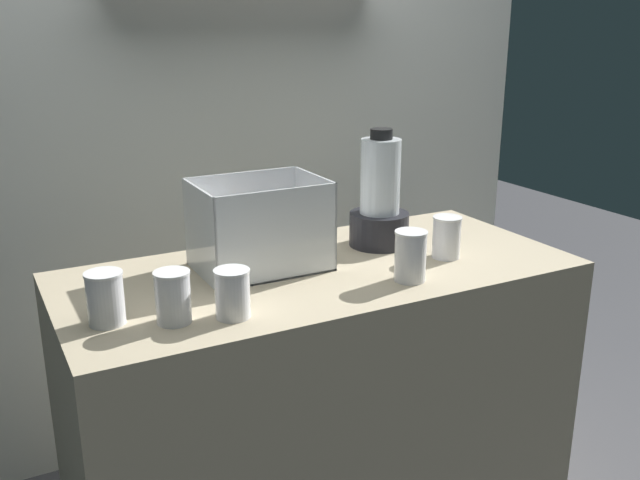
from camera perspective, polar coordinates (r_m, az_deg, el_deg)
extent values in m
cube|color=tan|center=(2.10, 0.00, -13.91)|extent=(1.40, 0.64, 0.90)
cube|color=silver|center=(2.52, -8.37, 10.58)|extent=(2.60, 0.04, 2.50)
cube|color=white|center=(1.92, -4.87, -2.14)|extent=(0.34, 0.25, 0.01)
cube|color=white|center=(1.78, -3.44, 0.30)|extent=(0.34, 0.01, 0.24)
cube|color=white|center=(1.99, -6.33, 2.12)|extent=(0.34, 0.01, 0.24)
cube|color=white|center=(1.83, -9.79, 0.56)|extent=(0.01, 0.25, 0.24)
cube|color=white|center=(1.95, -0.44, 1.91)|extent=(0.01, 0.25, 0.24)
cone|color=orange|center=(1.91, -4.34, -1.54)|extent=(0.14, 0.16, 0.03)
cone|color=orange|center=(1.94, -3.00, -1.31)|extent=(0.17, 0.03, 0.03)
cone|color=orange|center=(1.89, -6.09, -1.73)|extent=(0.14, 0.17, 0.03)
cone|color=orange|center=(1.88, -6.39, -1.98)|extent=(0.06, 0.17, 0.03)
cone|color=orange|center=(1.91, -4.71, -0.78)|extent=(0.13, 0.12, 0.03)
cone|color=orange|center=(1.88, -4.40, -0.81)|extent=(0.16, 0.08, 0.03)
cylinder|color=black|center=(2.09, 4.84, 0.92)|extent=(0.18, 0.18, 0.10)
cylinder|color=silver|center=(2.05, 4.95, 5.19)|extent=(0.12, 0.12, 0.22)
cylinder|color=red|center=(2.08, 4.89, 2.77)|extent=(0.11, 0.11, 0.04)
cylinder|color=black|center=(2.03, 5.04, 8.63)|extent=(0.06, 0.06, 0.03)
cylinder|color=white|center=(1.62, -17.13, -4.66)|extent=(0.08, 0.08, 0.12)
cylinder|color=orange|center=(1.62, -17.09, -5.08)|extent=(0.07, 0.07, 0.09)
cylinder|color=white|center=(1.59, -17.32, -2.65)|extent=(0.08, 0.08, 0.01)
cylinder|color=white|center=(1.59, -11.92, -4.69)|extent=(0.08, 0.08, 0.11)
cylinder|color=maroon|center=(1.59, -11.87, -5.35)|extent=(0.07, 0.07, 0.07)
cylinder|color=white|center=(1.56, -12.05, -2.64)|extent=(0.08, 0.08, 0.01)
cylinder|color=white|center=(1.59, -7.17, -4.46)|extent=(0.08, 0.08, 0.11)
cylinder|color=maroon|center=(1.60, -7.14, -5.09)|extent=(0.07, 0.07, 0.07)
cylinder|color=white|center=(1.57, -7.25, -2.53)|extent=(0.08, 0.08, 0.01)
cylinder|color=white|center=(1.81, 7.39, -1.39)|extent=(0.08, 0.08, 0.13)
cylinder|color=maroon|center=(1.82, 7.37, -2.02)|extent=(0.08, 0.08, 0.09)
cylinder|color=white|center=(1.79, 7.47, 0.62)|extent=(0.09, 0.09, 0.01)
cylinder|color=white|center=(2.01, 10.29, 0.15)|extent=(0.08, 0.08, 0.11)
cylinder|color=maroon|center=(2.01, 10.28, -0.07)|extent=(0.07, 0.07, 0.10)
cylinder|color=white|center=(1.99, 10.38, 1.80)|extent=(0.08, 0.08, 0.01)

